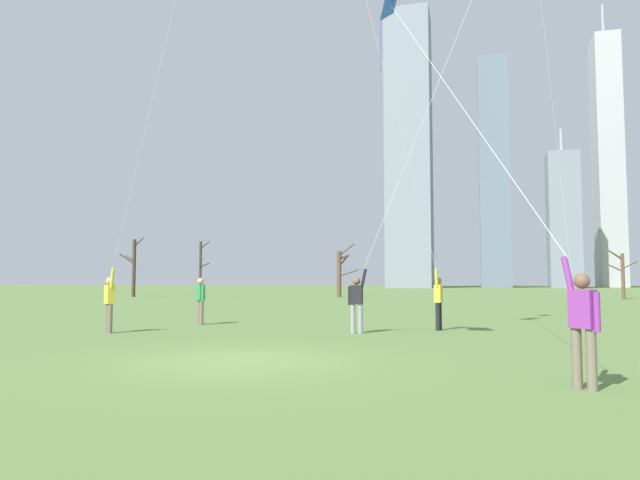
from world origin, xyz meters
name	(u,v)px	position (x,y,z in m)	size (l,w,h in m)	color
ground_plane	(240,361)	(0.00, 0.00, 0.00)	(400.00, 400.00, 0.00)	#5B7A3D
kite_flyer_midfield_right_teal	(373,259)	(1.52, 6.21, 2.15)	(5.56, 1.53, 13.17)	gray
kite_flyer_midfield_center_blue	(530,235)	(5.20, -0.44, 2.26)	(4.06, 7.66, 9.73)	#726656
kite_flyer_far_back_orange	(127,221)	(-4.58, 3.24, 3.11)	(6.49, 6.46, 10.64)	#726656
kite_flyer_midfield_left_red	(423,239)	(2.86, 7.29, 2.78)	(3.45, 6.42, 15.58)	black
bystander_watching_nearby	(200,298)	(-4.91, 8.32, 0.90)	(0.40, 0.37, 1.62)	#726656
bare_tree_far_right_edge	(201,266)	(-22.49, 44.16, 3.01)	(0.95, 3.18, 5.66)	#423326
bare_tree_leftmost	(340,272)	(-7.84, 43.60, 2.40)	(2.05, 1.38, 5.12)	brown
bare_tree_left_of_center	(622,273)	(16.24, 43.08, 2.17)	(2.19, 1.84, 4.31)	brown
bare_tree_center	(134,266)	(-27.19, 39.44, 2.92)	(1.65, 1.99, 5.79)	#423326
skyline_slender_spire	(407,168)	(-11.93, 142.31, 31.04)	(9.06, 6.05, 67.86)	gray
skyline_mid_tower_right	(608,160)	(36.46, 143.74, 30.79)	(5.87, 9.14, 69.88)	#B2B2B7
skyline_wide_slab	(494,172)	(9.34, 129.32, 26.58)	(6.64, 6.40, 53.16)	slate
skyline_short_annex	(409,149)	(-9.33, 121.41, 31.40)	(10.00, 9.69, 62.81)	gray
skyline_mid_tower_left	(564,220)	(23.28, 124.29, 14.64)	(6.43, 6.52, 34.49)	gray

